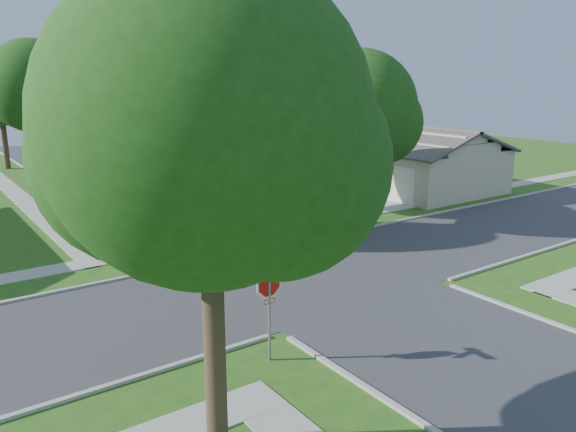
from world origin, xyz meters
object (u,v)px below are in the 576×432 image
(tree_e_near, at_px, (275,109))
(tree_w_far, at_px, (0,100))
(stop_sign_ne, at_px, (324,189))
(car_driveway, at_px, (308,197))
(stop_sign_sw, at_px, (269,289))
(tree_ne_corner, at_px, (359,114))
(house_ne_near, at_px, (395,163))
(tree_e_mid, at_px, (179,92))
(house_ne_far, at_px, (256,139))
(car_curb_west, at_px, (57,160))
(tree_e_far, at_px, (117,92))
(tree_w_mid, at_px, (35,91))
(car_curb_east, at_px, (124,172))
(tree_sw_corner, at_px, (210,139))
(tree_w_near, at_px, (96,105))

(tree_e_near, xyz_separation_m, tree_w_far, (-9.40, 25.00, -0.14))
(stop_sign_ne, distance_m, car_driveway, 4.24)
(stop_sign_sw, relative_size, tree_ne_corner, 0.34)
(stop_sign_sw, bearing_deg, house_ne_near, 37.18)
(tree_e_mid, distance_m, house_ne_far, 14.58)
(house_ne_far, bearing_deg, car_curb_west, 168.94)
(tree_w_far, bearing_deg, stop_sign_sw, -90.07)
(tree_e_far, height_order, car_driveway, tree_e_far)
(tree_w_mid, relative_size, car_curb_east, 2.52)
(tree_w_mid, xyz_separation_m, tree_w_far, (-0.01, 13.00, -0.98))
(tree_sw_corner, bearing_deg, car_curb_east, 74.06)
(tree_e_near, distance_m, car_curb_west, 24.61)
(tree_w_mid, height_order, tree_w_far, tree_w_mid)
(stop_sign_ne, height_order, house_ne_near, house_ne_near)
(tree_e_mid, height_order, car_driveway, tree_e_mid)
(stop_sign_sw, relative_size, tree_w_far, 0.37)
(stop_sign_ne, height_order, car_curb_west, stop_sign_ne)
(house_ne_near, height_order, car_driveway, house_ne_near)
(tree_e_mid, height_order, tree_e_far, tree_e_mid)
(stop_sign_ne, distance_m, tree_sw_corner, 17.38)
(tree_w_mid, relative_size, car_driveway, 2.00)
(house_ne_near, bearing_deg, car_curb_east, 140.38)
(tree_e_near, relative_size, tree_ne_corner, 0.96)
(tree_w_mid, xyz_separation_m, tree_ne_corner, (11.00, -16.80, -0.90))
(stop_sign_sw, distance_m, tree_e_mid, 27.71)
(tree_e_far, bearing_deg, stop_sign_sw, -103.73)
(car_curb_east, height_order, car_curb_west, car_curb_east)
(stop_sign_sw, bearing_deg, tree_w_near, 89.77)
(tree_e_far, height_order, house_ne_far, tree_e_far)
(car_driveway, xyz_separation_m, car_curb_west, (-7.67, 24.00, -0.14))
(stop_sign_sw, xyz_separation_m, tree_w_far, (0.05, 38.71, 3.48))
(car_curb_east, bearing_deg, car_driveway, -64.56)
(tree_e_near, height_order, tree_ne_corner, tree_ne_corner)
(tree_ne_corner, relative_size, car_curb_west, 1.95)
(stop_sign_sw, xyz_separation_m, stop_sign_ne, (9.40, 9.40, 0.00))
(car_curb_west, bearing_deg, house_ne_near, 125.93)
(tree_w_far, distance_m, tree_ne_corner, 31.77)
(stop_sign_ne, relative_size, tree_w_far, 0.37)
(stop_sign_ne, distance_m, tree_e_far, 29.57)
(stop_sign_ne, bearing_deg, car_curb_west, 102.04)
(tree_w_near, distance_m, car_curb_west, 24.23)
(house_ne_far, xyz_separation_m, car_curb_west, (-17.19, 3.36, -0.87))
(tree_w_mid, xyz_separation_m, house_ne_near, (20.63, -10.01, -4.97))
(tree_e_far, relative_size, tree_ne_corner, 1.01)
(house_ne_near, relative_size, car_curb_west, 3.06)
(car_curb_east, bearing_deg, tree_e_mid, -26.20)
(house_ne_far, height_order, car_driveway, house_ne_far)
(tree_e_far, distance_m, house_ne_far, 13.09)
(tree_e_near, bearing_deg, tree_w_mid, 128.05)
(tree_e_far, bearing_deg, car_driveway, -86.18)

